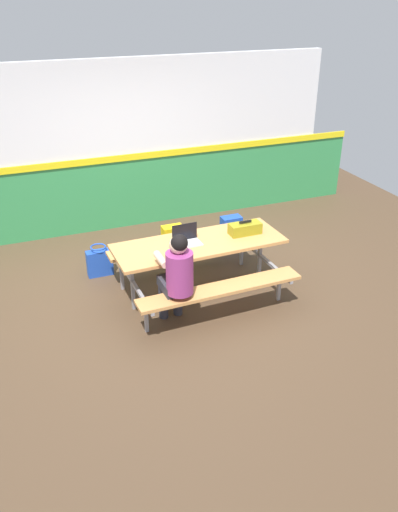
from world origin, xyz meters
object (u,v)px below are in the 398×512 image
laptop_silver (187,239)px  student_nearer (177,273)px  backpack_dark (231,230)px  tote_bag_bright (100,262)px  satchel_spare (173,240)px  toolbox_grey (245,228)px  picnic_table_main (199,254)px

laptop_silver → student_nearer: bearing=-119.1°
backpack_dark → tote_bag_bright: backpack_dark is taller
student_nearer → satchel_spare: 1.92m
student_nearer → tote_bag_bright: size_ratio=2.81×
laptop_silver → satchel_spare: laptop_silver is taller
tote_bag_bright → satchel_spare: (1.12, 0.24, 0.02)m
satchel_spare → tote_bag_bright: bearing=-168.1°
toolbox_grey → student_nearer: bearing=-152.0°
toolbox_grey → tote_bag_bright: bearing=150.7°
laptop_silver → tote_bag_bright: bearing=134.5°
laptop_silver → backpack_dark: size_ratio=0.74×
satchel_spare → picnic_table_main: bearing=-92.9°
student_nearer → toolbox_grey: 1.26m
picnic_table_main → satchel_spare: bearing=87.1°
tote_bag_bright → toolbox_grey: bearing=-29.3°
student_nearer → satchel_spare: size_ratio=2.74×
picnic_table_main → backpack_dark: picnic_table_main is taller
student_nearer → tote_bag_bright: bearing=110.7°
satchel_spare → backpack_dark: bearing=0.3°
backpack_dark → tote_bag_bright: size_ratio=1.02×
picnic_table_main → backpack_dark: 1.60m
picnic_table_main → student_nearer: 0.76m
student_nearer → backpack_dark: student_nearer is taller
tote_bag_bright → picnic_table_main: bearing=-42.2°
laptop_silver → satchel_spare: 1.32m
picnic_table_main → backpack_dark: (0.99, 1.21, -0.36)m
picnic_table_main → tote_bag_bright: 1.49m
picnic_table_main → student_nearer: (-0.48, -0.57, 0.13)m
student_nearer → satchel_spare: student_nearer is taller
laptop_silver → tote_bag_bright: (-0.92, 0.93, -0.59)m
student_nearer → toolbox_grey: bearing=28.0°
toolbox_grey → laptop_silver: bearing=178.8°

